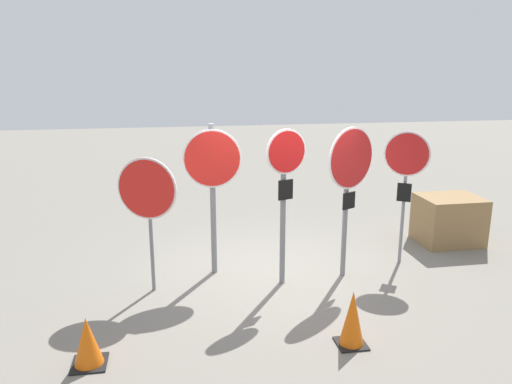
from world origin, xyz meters
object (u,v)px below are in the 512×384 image
stop_sign_0 (147,194)px  stop_sign_1 (213,173)px  stop_sign_2 (285,180)px  traffic_cone_0 (87,342)px  stop_sign_3 (350,172)px  traffic_cone_1 (352,319)px  stop_sign_4 (406,166)px  storage_crate (449,220)px

stop_sign_0 → stop_sign_1: stop_sign_1 is taller
stop_sign_0 → stop_sign_1: (0.98, 0.51, 0.16)m
stop_sign_1 → stop_sign_2: (1.01, -0.58, -0.01)m
stop_sign_0 → stop_sign_1: 1.11m
stop_sign_0 → traffic_cone_0: 2.25m
stop_sign_2 → stop_sign_3: stop_sign_2 is taller
stop_sign_1 → traffic_cone_1: stop_sign_1 is taller
stop_sign_4 → storage_crate: stop_sign_4 is taller
stop_sign_2 → stop_sign_1: bearing=130.9°
stop_sign_0 → storage_crate: 5.69m
stop_sign_2 → traffic_cone_1: bearing=-96.3°
stop_sign_0 → storage_crate: bearing=34.9°
stop_sign_1 → stop_sign_3: 2.10m
traffic_cone_1 → stop_sign_3: bearing=72.5°
stop_sign_4 → traffic_cone_0: 5.42m
stop_sign_3 → traffic_cone_1: 2.44m
stop_sign_0 → stop_sign_2: size_ratio=0.85×
stop_sign_1 → traffic_cone_0: stop_sign_1 is taller
stop_sign_2 → traffic_cone_0: stop_sign_2 is taller
stop_sign_0 → stop_sign_1: size_ratio=0.84×
stop_sign_1 → stop_sign_4: (3.13, -0.12, 0.04)m
stop_sign_3 → stop_sign_4: stop_sign_3 is taller
stop_sign_3 → traffic_cone_0: (-3.68, -1.82, -1.41)m
traffic_cone_1 → stop_sign_1: bearing=120.9°
stop_sign_0 → stop_sign_1: bearing=50.2°
stop_sign_1 → stop_sign_0: bearing=-149.8°
stop_sign_3 → stop_sign_0: bearing=152.6°
stop_sign_1 → stop_sign_2: size_ratio=1.01×
stop_sign_2 → stop_sign_4: 2.17m
stop_sign_2 → traffic_cone_0: (-2.64, -1.72, -1.37)m
stop_sign_3 → traffic_cone_1: bearing=-135.7°
stop_sign_2 → stop_sign_3: 1.04m
traffic_cone_0 → storage_crate: 6.81m
stop_sign_3 → storage_crate: stop_sign_3 is taller
stop_sign_2 → stop_sign_3: size_ratio=1.00×
stop_sign_2 → traffic_cone_1: 2.29m
traffic_cone_0 → storage_crate: size_ratio=0.52×
stop_sign_2 → traffic_cone_1: (0.43, -1.83, -1.31)m
stop_sign_4 → traffic_cone_0: (-4.76, -2.17, -1.41)m
stop_sign_1 → storage_crate: stop_sign_1 is taller
traffic_cone_1 → storage_crate: 4.35m
stop_sign_0 → stop_sign_2: bearing=20.6°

